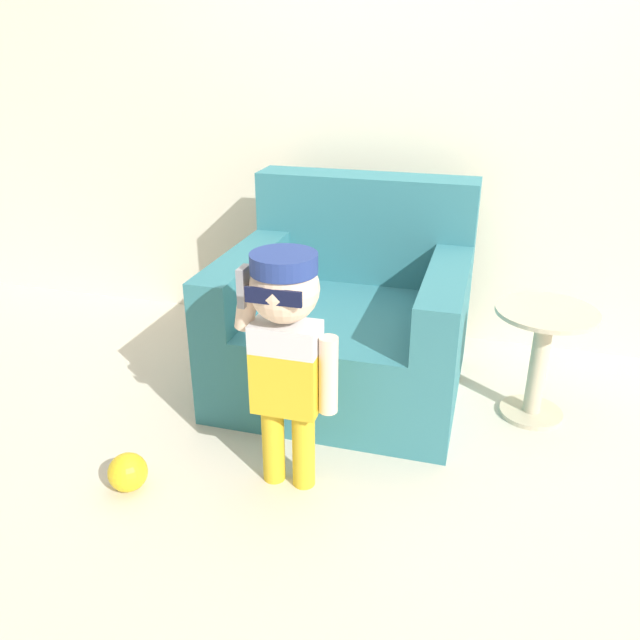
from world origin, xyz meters
The scene contains 6 objects.
ground_plane centered at (0.00, 0.00, 0.00)m, with size 10.00×10.00×0.00m, color beige.
wall_back centered at (0.00, 0.66, 1.30)m, with size 10.00×0.05×2.60m.
armchair centered at (-0.23, 0.03, 0.32)m, with size 1.04×1.00×0.90m.
person_child centered at (-0.25, -0.77, 0.58)m, with size 0.36×0.27×0.87m.
side_table centered at (0.61, -0.07, 0.30)m, with size 0.41×0.41×0.49m.
toy_ball centered at (-0.79, -0.97, 0.07)m, with size 0.14×0.14×0.14m.
Camera 1 is at (0.36, -2.52, 1.48)m, focal length 35.00 mm.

